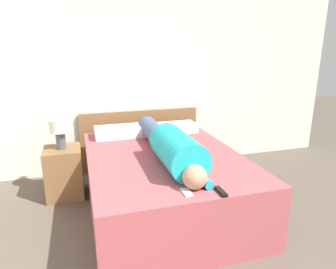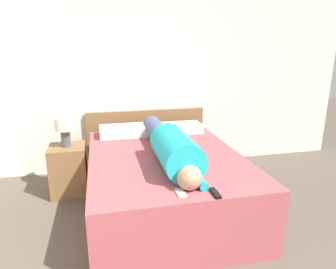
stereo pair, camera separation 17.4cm
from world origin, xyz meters
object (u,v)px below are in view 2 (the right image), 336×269
nightstand (69,170)px  cell_phone (181,193)px  pillow_second (179,128)px  tv_remote (215,193)px  pillow_near_headboard (124,131)px  person_lying (170,146)px  bed (165,181)px  table_lamp (65,128)px

nightstand → cell_phone: cell_phone is taller
pillow_second → tv_remote: bearing=-96.0°
nightstand → pillow_second: size_ratio=1.02×
pillow_near_headboard → tv_remote: bearing=-73.1°
person_lying → bed: bearing=95.2°
tv_remote → person_lying: bearing=102.0°
person_lying → pillow_second: 0.99m
pillow_near_headboard → cell_phone: (0.27, -1.60, -0.05)m
nightstand → pillow_near_headboard: 0.78m
nightstand → pillow_second: bearing=7.6°
person_lying → cell_phone: person_lying is taller
person_lying → cell_phone: 0.70m
bed → cell_phone: 0.91m
nightstand → person_lying: (1.01, -0.75, 0.46)m
bed → table_lamp: (-1.00, 0.57, 0.49)m
pillow_near_headboard → pillow_second: size_ratio=1.05×
person_lying → pillow_second: size_ratio=3.11×
person_lying → pillow_near_headboard: size_ratio=2.95×
pillow_second → nightstand: bearing=-172.4°
person_lying → pillow_near_headboard: (-0.35, 0.93, -0.08)m
person_lying → tv_remote: bearing=-78.0°
nightstand → person_lying: 1.34m
person_lying → tv_remote: (0.16, -0.75, -0.13)m
nightstand → pillow_second: pillow_second is taller
pillow_near_headboard → pillow_second: bearing=0.0°
bed → tv_remote: tv_remote is taller
nightstand → table_lamp: table_lamp is taller
bed → cell_phone: size_ratio=15.43×
nightstand → tv_remote: (1.17, -1.50, 0.32)m
pillow_near_headboard → nightstand: bearing=-164.9°
table_lamp → tv_remote: bearing=-51.9°
pillow_second → cell_phone: (-0.42, -1.60, -0.05)m
bed → nightstand: bearing=150.1°
table_lamp → cell_phone: size_ratio=2.52×
bed → tv_remote: size_ratio=13.38×
pillow_second → tv_remote: size_ratio=3.69×
nightstand → person_lying: bearing=-36.3°
bed → pillow_near_headboard: size_ratio=3.44×
nightstand → pillow_second: 1.41m
cell_phone → table_lamp: bearing=123.2°
pillow_near_headboard → tv_remote: 1.75m
person_lying → tv_remote: size_ratio=11.47×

